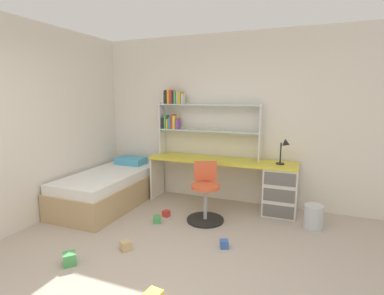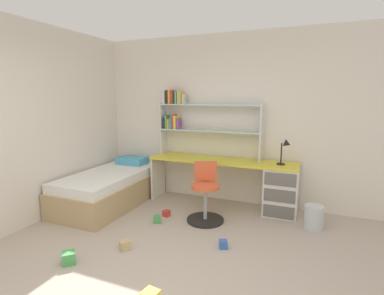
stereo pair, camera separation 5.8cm
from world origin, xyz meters
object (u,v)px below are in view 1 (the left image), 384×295
object	(u,v)px
bed_platform	(109,188)
toy_block_green_5	(157,219)
waste_bin	(313,217)
desk_lamp	(285,148)
swivel_chair	(205,198)
toy_block_green_0	(70,259)
toy_block_red_3	(166,213)
toy_block_blue_1	(224,244)
desk	(261,183)
bookshelf_hutch	(192,116)
toy_block_natural_2	(126,246)

from	to	relation	value
bed_platform	toy_block_green_5	bearing A→B (deg)	-18.18
bed_platform	waste_bin	world-z (taller)	bed_platform
desk_lamp	toy_block_green_5	world-z (taller)	desk_lamp
bed_platform	waste_bin	bearing A→B (deg)	5.27
swivel_chair	toy_block_green_0	xyz separation A→B (m)	(-0.94, -1.58, -0.26)
waste_bin	toy_block_red_3	size ratio (longest dim) A/B	3.58
swivel_chair	toy_block_blue_1	distance (m)	0.84
waste_bin	toy_block_red_3	distance (m)	2.02
desk	toy_block_green_5	world-z (taller)	desk
bookshelf_hutch	toy_block_green_5	distance (m)	1.76
desk	bookshelf_hutch	size ratio (longest dim) A/B	1.37
desk	toy_block_natural_2	xyz separation A→B (m)	(-1.24, -1.75, -0.38)
waste_bin	toy_block_green_0	distance (m)	3.00
bed_platform	waste_bin	distance (m)	3.06
bookshelf_hutch	waste_bin	bearing A→B (deg)	-14.35
desk_lamp	toy_block_red_3	world-z (taller)	desk_lamp
desk_lamp	swivel_chair	distance (m)	1.34
desk_lamp	toy_block_green_0	world-z (taller)	desk_lamp
toy_block_red_3	toy_block_green_5	world-z (taller)	toy_block_green_5
toy_block_green_5	swivel_chair	bearing A→B (deg)	30.29
waste_bin	toy_block_natural_2	distance (m)	2.43
bookshelf_hutch	toy_block_green_0	bearing A→B (deg)	-100.65
bookshelf_hutch	toy_block_blue_1	distance (m)	2.19
bookshelf_hutch	desk	bearing A→B (deg)	-6.72
desk	toy_block_red_3	distance (m)	1.49
toy_block_green_5	waste_bin	bearing A→B (deg)	17.36
toy_block_red_3	bed_platform	bearing A→B (deg)	174.78
toy_block_green_0	waste_bin	bearing A→B (deg)	38.28
toy_block_natural_2	toy_block_red_3	size ratio (longest dim) A/B	1.20
waste_bin	toy_block_blue_1	xyz separation A→B (m)	(-0.96, -0.94, -0.11)
bookshelf_hutch	swivel_chair	bearing A→B (deg)	-56.95
toy_block_blue_1	toy_block_red_3	world-z (taller)	toy_block_blue_1
toy_block_blue_1	toy_block_green_5	bearing A→B (deg)	163.40
toy_block_blue_1	toy_block_natural_2	distance (m)	1.13
bookshelf_hutch	toy_block_red_3	bearing A→B (deg)	-94.35
desk_lamp	toy_block_blue_1	xyz separation A→B (m)	(-0.53, -1.25, -0.96)
toy_block_natural_2	toy_block_green_5	bearing A→B (deg)	91.12
toy_block_natural_2	toy_block_green_0	bearing A→B (deg)	-128.93
waste_bin	toy_block_blue_1	size ratio (longest dim) A/B	3.43
swivel_chair	toy_block_red_3	distance (m)	0.64
desk	toy_block_blue_1	world-z (taller)	desk
swivel_chair	toy_block_blue_1	world-z (taller)	swivel_chair
toy_block_green_0	swivel_chair	bearing A→B (deg)	59.10
bed_platform	swivel_chair	bearing A→B (deg)	-0.05
desk	toy_block_red_3	world-z (taller)	desk
bed_platform	toy_block_green_0	bearing A→B (deg)	-66.41
swivel_chair	waste_bin	size ratio (longest dim) A/B	2.58
toy_block_green_0	toy_block_red_3	distance (m)	1.53
desk	swivel_chair	size ratio (longest dim) A/B	2.83
bookshelf_hutch	swivel_chair	world-z (taller)	bookshelf_hutch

